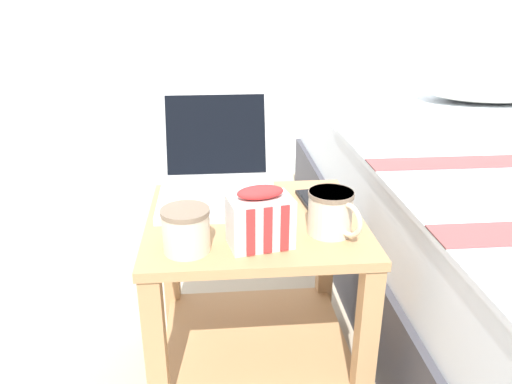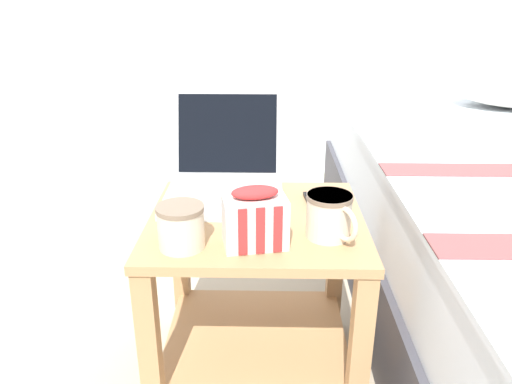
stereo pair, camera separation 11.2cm
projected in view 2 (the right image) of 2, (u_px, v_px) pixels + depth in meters
name	position (u px, v px, depth m)	size (l,w,h in m)	color
ground_plane	(256.00, 374.00, 1.37)	(8.00, 8.00, 0.00)	tan
bedside_table	(256.00, 280.00, 1.25)	(0.51, 0.47, 0.47)	tan
laptop	(225.00, 175.00, 1.31)	(0.30, 0.33, 0.25)	#B7BABC
mug_front_left	(330.00, 214.00, 1.08)	(0.10, 0.13, 0.10)	beige
mug_front_right	(180.00, 224.00, 1.04)	(0.10, 0.13, 0.09)	beige
snack_bag	(257.00, 219.00, 1.04)	(0.14, 0.11, 0.13)	silver
cell_phone	(321.00, 203.00, 1.25)	(0.08, 0.15, 0.01)	black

